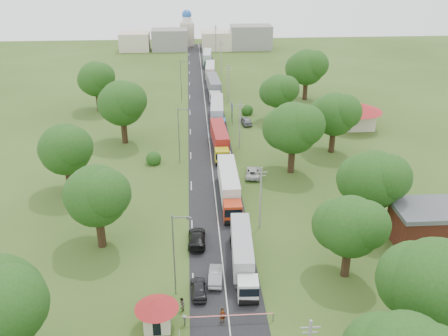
{
  "coord_description": "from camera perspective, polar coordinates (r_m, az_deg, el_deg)",
  "views": [
    {
      "loc": [
        -3.17,
        -64.17,
        35.76
      ],
      "look_at": [
        1.57,
        5.93,
        3.0
      ],
      "focal_mm": 40.0,
      "sensor_mm": 36.0,
      "label": 1
    }
  ],
  "objects": [
    {
      "name": "car_verge_far",
      "position": [
        104.46,
        2.5,
        5.42
      ],
      "size": [
        2.7,
        4.93,
        1.59
      ],
      "primitive_type": "imported",
      "rotation": [
        0.0,
        0.0,
        3.33
      ],
      "color": "slate",
      "rests_on": "ground"
    },
    {
      "name": "pole_3",
      "position": [
        117.68,
        0.5,
        9.69
      ],
      "size": [
        1.6,
        0.24,
        9.0
      ],
      "color": "gray",
      "rests_on": "ground"
    },
    {
      "name": "tree_10",
      "position": [
        62.5,
        -14.36,
        -3.02
      ],
      "size": [
        8.8,
        8.8,
        11.07
      ],
      "color": "#382616",
      "rests_on": "ground"
    },
    {
      "name": "tree_2",
      "position": [
        57.36,
        14.21,
        -6.42
      ],
      "size": [
        8.0,
        8.0,
        10.1
      ],
      "color": "#382616",
      "rests_on": "ground"
    },
    {
      "name": "distant_town",
      "position": [
        177.18,
        -2.64,
        14.48
      ],
      "size": [
        52.0,
        8.0,
        8.0
      ],
      "color": "gray",
      "rests_on": "ground"
    },
    {
      "name": "info_sign",
      "position": [
        104.78,
        0.91,
        6.78
      ],
      "size": [
        0.12,
        3.1,
        4.1
      ],
      "color": "slate",
      "rests_on": "ground"
    },
    {
      "name": "house_cream",
      "position": [
        104.88,
        14.86,
        6.32
      ],
      "size": [
        10.08,
        10.08,
        5.8
      ],
      "color": "beige",
      "rests_on": "ground"
    },
    {
      "name": "house_brick",
      "position": [
        68.33,
        22.11,
        -6.03
      ],
      "size": [
        8.6,
        6.6,
        5.2
      ],
      "color": "maroon",
      "rests_on": "ground"
    },
    {
      "name": "pole_1",
      "position": [
        65.65,
        4.19,
        -3.33
      ],
      "size": [
        1.6,
        0.24,
        9.0
      ],
      "color": "gray",
      "rests_on": "ground"
    },
    {
      "name": "tree_3",
      "position": [
        67.26,
        16.68,
        -1.24
      ],
      "size": [
        8.8,
        8.8,
        11.07
      ],
      "color": "#382616",
      "rests_on": "ground"
    },
    {
      "name": "tree_7",
      "position": [
        120.79,
        9.42,
        11.31
      ],
      "size": [
        9.6,
        9.6,
        12.05
      ],
      "color": "#382616",
      "rests_on": "ground"
    },
    {
      "name": "pole_5",
      "position": [
        172.22,
        -0.95,
        14.6
      ],
      "size": [
        1.6,
        0.24,
        9.0
      ],
      "color": "gray",
      "rests_on": "ground"
    },
    {
      "name": "church",
      "position": [
        184.69,
        -4.23,
        15.47
      ],
      "size": [
        5.0,
        5.0,
        12.3
      ],
      "color": "beige",
      "rests_on": "ground"
    },
    {
      "name": "lamp_1",
      "position": [
        84.77,
        -5.1,
        4.02
      ],
      "size": [
        2.03,
        0.22,
        10.0
      ],
      "color": "slate",
      "rests_on": "ground"
    },
    {
      "name": "car_lane_mid",
      "position": [
        58.0,
        -0.96,
        -12.17
      ],
      "size": [
        1.91,
        4.49,
        1.44
      ],
      "primitive_type": "imported",
      "rotation": [
        0.0,
        0.0,
        3.05
      ],
      "color": "gray",
      "rests_on": "ground"
    },
    {
      "name": "tree_11",
      "position": [
        77.3,
        -17.69,
        2.1
      ],
      "size": [
        8.8,
        8.8,
        11.07
      ],
      "color": "#382616",
      "rests_on": "ground"
    },
    {
      "name": "tree_12",
      "position": [
        94.48,
        -11.6,
        7.3
      ],
      "size": [
        9.6,
        9.6,
        12.05
      ],
      "color": "#382616",
      "rests_on": "ground"
    },
    {
      "name": "truck_0",
      "position": [
        59.34,
        2.14,
        -9.72
      ],
      "size": [
        2.83,
        13.5,
        3.73
      ],
      "color": "white",
      "rests_on": "ground"
    },
    {
      "name": "truck_5",
      "position": [
        139.07,
        -1.58,
        10.95
      ],
      "size": [
        3.01,
        13.82,
        3.82
      ],
      "color": "#B01B2B",
      "rests_on": "ground"
    },
    {
      "name": "tree_1",
      "position": [
        49.05,
        23.06,
        -12.02
      ],
      "size": [
        9.6,
        9.6,
        12.05
      ],
      "color": "#382616",
      "rests_on": "ground"
    },
    {
      "name": "ground",
      "position": [
        73.53,
        -0.91,
        -4.1
      ],
      "size": [
        260.0,
        260.0,
        0.0
      ],
      "primitive_type": "plane",
      "color": "#2F4416",
      "rests_on": "ground"
    },
    {
      "name": "car_verge_near",
      "position": [
        81.55,
        3.34,
        -0.51
      ],
      "size": [
        3.07,
        5.29,
        1.39
      ],
      "primitive_type": "imported",
      "rotation": [
        0.0,
        0.0,
        2.98
      ],
      "color": "beige",
      "rests_on": "ground"
    },
    {
      "name": "truck_2",
      "position": [
        90.97,
        -0.48,
        3.28
      ],
      "size": [
        2.95,
        14.3,
        3.95
      ],
      "color": "gold",
      "rests_on": "ground"
    },
    {
      "name": "truck_4",
      "position": [
        123.54,
        -1.17,
        9.25
      ],
      "size": [
        3.24,
        15.22,
        4.21
      ],
      "color": "#BABABA",
      "rests_on": "ground"
    },
    {
      "name": "guard_booth",
      "position": [
        51.76,
        -7.69,
        -15.75
      ],
      "size": [
        4.4,
        4.4,
        3.45
      ],
      "color": "beige",
      "rests_on": "ground"
    },
    {
      "name": "tree_4",
      "position": [
        81.03,
        7.9,
        4.61
      ],
      "size": [
        9.6,
        9.6,
        12.05
      ],
      "color": "#382616",
      "rests_on": "ground"
    },
    {
      "name": "car_lane_front",
      "position": [
        56.23,
        -2.94,
        -13.6
      ],
      "size": [
        1.84,
        4.25,
        1.43
      ],
      "primitive_type": "imported",
      "rotation": [
        0.0,
        0.0,
        3.18
      ],
      "color": "black",
      "rests_on": "ground"
    },
    {
      "name": "pole_4",
      "position": [
        144.81,
        -0.36,
        12.61
      ],
      "size": [
        1.6,
        0.24,
        9.0
      ],
      "color": "gray",
      "rests_on": "ground"
    },
    {
      "name": "truck_3",
      "position": [
        105.17,
        -0.78,
        6.4
      ],
      "size": [
        3.25,
        15.12,
        4.18
      ],
      "color": "#174D8A",
      "rests_on": "ground"
    },
    {
      "name": "car_lane_rear",
      "position": [
        64.27,
        -3.13,
        -8.01
      ],
      "size": [
        2.33,
        5.48,
        1.58
      ],
      "primitive_type": "imported",
      "rotation": [
        0.0,
        0.0,
        3.12
      ],
      "color": "black",
      "rests_on": "ground"
    },
    {
      "name": "tree_6",
      "position": [
        105.09,
        6.31,
        8.74
      ],
      "size": [
        8.0,
        8.0,
        10.1
      ],
      "color": "#382616",
      "rests_on": "ground"
    },
    {
      "name": "lamp_0",
      "position": [
        53.56,
        -5.6,
        -9.48
      ],
      "size": [
        2.03,
        0.22,
        10.0
      ],
      "color": "slate",
      "rests_on": "ground"
    },
    {
      "name": "truck_1",
      "position": [
        73.78,
        0.57,
        -2.04
      ],
      "size": [
        2.6,
        15.12,
        4.19
      ],
      "color": "#B33114",
      "rests_on": "ground"
    },
    {
      "name": "lamp_2",
      "position": [
        118.12,
        -4.87,
        10.09
      ],
      "size": [
        2.03,
        0.22,
        10.0
      ],
      "color": "slate",
      "rests_on": "ground"
    },
    {
      "name": "tree_5",
      "position": [
        90.69,
        12.52,
        6.06
      ],
      "size": [
        8.8,
        8.8,
        11.07
      ],
      "color": "#382616",
      "rests_on": "ground"
    },
    {
      "name": "pole_2",
      "position": [
        91.08,
        1.83,
        5.04
      ],
      "size": [
        1.6,
        0.24,
        9.0
      ],
      "color": "gray",
      "rests_on": "ground"
    },
    {
      "name": "tree_13",
      "position": [
        114.9,
        -14.41,
        9.84
      ],
      "size": [
        8.8,
        8.8,
        11.07
      ],
      "color": "#382616",
      "rests_on": "ground"
    },
    {
      "name": "pedestrian_near",
      "position": [
        52.68,
        -0.16,
        -16.52
      ],
      "size": [
        0.66,
        0.47,
        1.69
      ],
      "primitive_type": "imported",
      "rotation": [
        0.0,
        0.0,
        0.11
      ],
      "color": "gray",
      "rests_on": "ground"
    },
    {
      "name": "road",
      "position": [
        91.51,
        -1.58,
        1.99
      ],
      "size": [
        8.0,
        200.0,
        0.04
      ],
      "primitive_type": "cube",
      "color": "black",
      "rests_on": "ground"
    },
    {
      "name": "pedestrian_booth",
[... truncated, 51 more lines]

